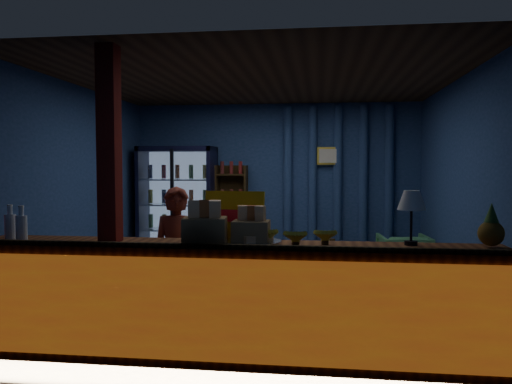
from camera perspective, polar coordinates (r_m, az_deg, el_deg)
ground at (r=6.17m, az=0.43°, el=-11.96°), size 4.60×4.60×0.00m
room_walls at (r=5.96m, az=0.44°, el=2.78°), size 4.60×4.60×4.60m
counter at (r=4.22m, az=-2.71°, el=-12.33°), size 4.40×0.57×0.99m
support_post at (r=4.39m, az=-16.34°, el=-0.93°), size 0.16×0.16×2.60m
beverage_cooler at (r=8.18m, az=-8.80°, el=-1.65°), size 1.20×0.62×1.90m
bottle_shelf at (r=8.14m, az=-2.75°, el=-2.62°), size 0.50×0.28×1.60m
curtain_folds at (r=8.07m, az=9.32°, el=0.89°), size 1.74×0.14×2.50m
framed_picture at (r=8.02m, az=8.29°, el=4.10°), size 0.36×0.04×0.28m
shopkeeper at (r=4.89m, az=-8.99°, el=-7.57°), size 0.52×0.35×1.39m
green_chair at (r=7.42m, az=16.52°, el=-7.06°), size 0.72×0.73×0.62m
side_table at (r=7.46m, az=8.67°, el=-7.62°), size 0.57×0.48×0.52m
yellow_sign at (r=4.32m, az=-2.54°, el=-2.71°), size 0.54×0.17×0.42m
snack_box_left at (r=4.08m, az=-5.85°, el=-4.22°), size 0.37×0.32×0.36m
snack_box_centre at (r=4.11m, az=-0.56°, el=-4.41°), size 0.30×0.25×0.31m
pastry_tray at (r=4.13m, az=-0.41°, el=-5.55°), size 0.48×0.48×0.08m
banana_bunches at (r=4.06m, az=4.58°, el=-5.05°), size 0.68×0.27×0.15m
table_lamp at (r=4.21m, az=17.36°, el=-1.15°), size 0.23×0.23×0.44m
pineapple at (r=4.34m, az=25.29°, el=-3.89°), size 0.20×0.20×0.34m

